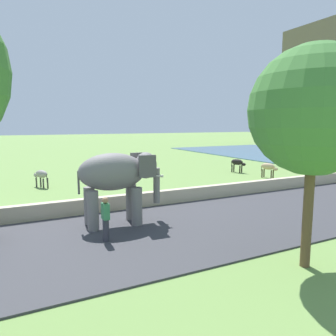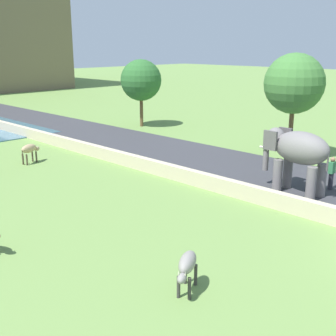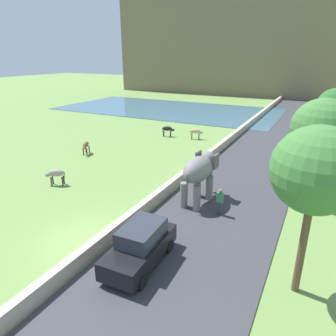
{
  "view_description": "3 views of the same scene",
  "coord_description": "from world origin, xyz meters",
  "px_view_note": "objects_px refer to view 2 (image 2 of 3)",
  "views": [
    {
      "loc": [
        15.69,
        2.56,
        4.15
      ],
      "look_at": [
        -1.01,
        10.98,
        1.54
      ],
      "focal_mm": 34.11,
      "sensor_mm": 36.0,
      "label": 1
    },
    {
      "loc": [
        -14.5,
        -2.8,
        6.72
      ],
      "look_at": [
        -2.01,
        9.37,
        1.78
      ],
      "focal_mm": 46.54,
      "sensor_mm": 36.0,
      "label": 2
    },
    {
      "loc": [
        9.54,
        -9.44,
        8.57
      ],
      "look_at": [
        0.58,
        7.94,
        1.28
      ],
      "focal_mm": 32.49,
      "sensor_mm": 36.0,
      "label": 3
    }
  ],
  "objects_px": {
    "elephant": "(297,151)",
    "person_beside_elephant": "(332,173)",
    "cow_grey": "(187,265)",
    "cow_tan": "(30,149)"
  },
  "relations": [
    {
      "from": "elephant",
      "to": "person_beside_elephant",
      "type": "relative_size",
      "value": 2.16
    },
    {
      "from": "person_beside_elephant",
      "to": "cow_grey",
      "type": "height_order",
      "value": "person_beside_elephant"
    },
    {
      "from": "person_beside_elephant",
      "to": "cow_grey",
      "type": "distance_m",
      "value": 11.52
    },
    {
      "from": "cow_grey",
      "to": "cow_tan",
      "type": "bearing_deg",
      "value": 76.08
    },
    {
      "from": "cow_tan",
      "to": "cow_grey",
      "type": "relative_size",
      "value": 1.03
    },
    {
      "from": "elephant",
      "to": "person_beside_elephant",
      "type": "distance_m",
      "value": 2.28
    },
    {
      "from": "cow_grey",
      "to": "person_beside_elephant",
      "type": "bearing_deg",
      "value": 5.26
    },
    {
      "from": "elephant",
      "to": "cow_tan",
      "type": "xyz_separation_m",
      "value": [
        -5.85,
        13.83,
        -1.2
      ]
    },
    {
      "from": "elephant",
      "to": "person_beside_elephant",
      "type": "xyz_separation_m",
      "value": [
        1.67,
        -1.01,
        -1.16
      ]
    },
    {
      "from": "elephant",
      "to": "person_beside_elephant",
      "type": "height_order",
      "value": "elephant"
    }
  ]
}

